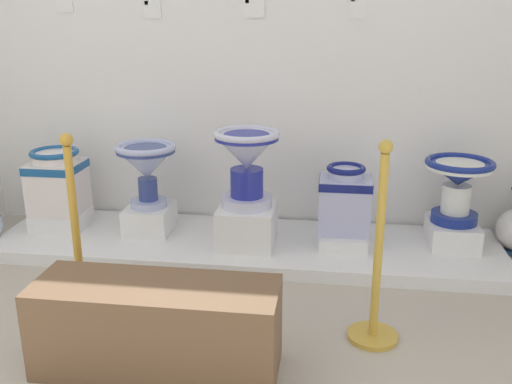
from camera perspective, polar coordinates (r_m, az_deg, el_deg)
name	(u,v)px	position (r m, az deg, el deg)	size (l,w,h in m)	color
display_platform	(246,245)	(3.71, -1.04, -5.33)	(3.23, 0.82, 0.08)	white
plinth_block_slender_white	(62,219)	(4.09, -18.88, -2.61)	(0.34, 0.31, 0.12)	white
antique_toilet_slender_white	(57,179)	(4.01, -19.28, 1.23)	(0.33, 0.32, 0.43)	white
plinth_block_tall_cobalt	(150,219)	(3.87, -10.58, -2.65)	(0.29, 0.32, 0.18)	white
antique_toilet_tall_cobalt	(146,163)	(3.75, -10.91, 2.89)	(0.39, 0.39, 0.42)	#B1BAE3
plinth_block_pale_glazed	(247,225)	(3.60, -0.90, -3.29)	(0.35, 0.39, 0.25)	white
antique_toilet_pale_glazed	(247,158)	(3.46, -0.94, 3.45)	(0.40, 0.40, 0.48)	silver
plinth_block_leftmost	(343,237)	(3.66, 8.68, -4.49)	(0.29, 0.39, 0.08)	white
antique_toilet_leftmost	(345,198)	(3.57, 8.87, -0.61)	(0.32, 0.27, 0.43)	#B2B6E0
plinth_block_central_ornate	(452,233)	(3.80, 19.02, -3.90)	(0.29, 0.37, 0.15)	white
antique_toilet_central_ornate	(458,179)	(3.69, 19.57, 1.24)	(0.42, 0.42, 0.40)	navy
info_placard_first	(64,0)	(4.21, -18.67, 17.73)	(0.12, 0.01, 0.15)	white
info_placard_second	(152,9)	(3.99, -10.36, 17.60)	(0.12, 0.01, 0.12)	white
info_placard_third	(254,7)	(3.84, -0.22, 17.98)	(0.14, 0.01, 0.13)	white
info_placard_fourth	(358,7)	(3.80, 10.16, 17.80)	(0.11, 0.01, 0.15)	white
stanchion_post_near_left	(80,270)	(3.01, -17.23, -7.42)	(0.28, 0.28, 0.95)	gold
stanchion_post_near_right	(376,281)	(2.72, 11.94, -8.73)	(0.24, 0.24, 0.97)	gold
museum_bench	(157,327)	(2.54, -9.87, -13.18)	(1.04, 0.36, 0.40)	brown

